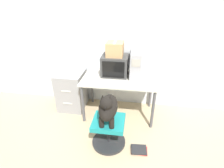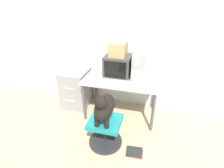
# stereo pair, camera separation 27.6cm
# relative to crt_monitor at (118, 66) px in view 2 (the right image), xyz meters

# --- Properties ---
(ground_plane) EXTENTS (12.00, 12.00, 0.00)m
(ground_plane) POSITION_rel_crt_monitor_xyz_m (0.10, -0.51, -0.93)
(ground_plane) COLOR tan
(wall_back) EXTENTS (8.00, 0.05, 2.60)m
(wall_back) POSITION_rel_crt_monitor_xyz_m (0.10, 0.30, 0.37)
(wall_back) COLOR silver
(wall_back) RESTS_ON ground_plane
(desk) EXTENTS (1.30, 0.74, 0.75)m
(desk) POSITION_rel_crt_monitor_xyz_m (0.10, -0.14, -0.27)
(desk) COLOR beige
(desk) RESTS_ON ground_plane
(crt_monitor) EXTENTS (0.46, 0.41, 0.36)m
(crt_monitor) POSITION_rel_crt_monitor_xyz_m (0.00, 0.00, 0.00)
(crt_monitor) COLOR #383838
(crt_monitor) RESTS_ON desk
(pc_tower) EXTENTS (0.18, 0.46, 0.46)m
(pc_tower) POSITION_rel_crt_monitor_xyz_m (0.37, -0.01, 0.05)
(pc_tower) COLOR #99999E
(pc_tower) RESTS_ON desk
(keyboard) EXTENTS (0.47, 0.16, 0.03)m
(keyboard) POSITION_rel_crt_monitor_xyz_m (0.02, -0.38, -0.17)
(keyboard) COLOR silver
(keyboard) RESTS_ON desk
(computer_mouse) EXTENTS (0.06, 0.04, 0.04)m
(computer_mouse) POSITION_rel_crt_monitor_xyz_m (0.31, -0.39, -0.16)
(computer_mouse) COLOR silver
(computer_mouse) RESTS_ON desk
(office_chair) EXTENTS (0.51, 0.51, 0.44)m
(office_chair) POSITION_rel_crt_monitor_xyz_m (0.03, -0.92, -0.69)
(office_chair) COLOR #262628
(office_chair) RESTS_ON ground_plane
(dog) EXTENTS (0.26, 0.52, 0.51)m
(dog) POSITION_rel_crt_monitor_xyz_m (0.03, -0.96, -0.24)
(dog) COLOR black
(dog) RESTS_ON office_chair
(filing_cabinet) EXTENTS (0.49, 0.56, 0.75)m
(filing_cabinet) POSITION_rel_crt_monitor_xyz_m (-0.84, -0.04, -0.55)
(filing_cabinet) COLOR gray
(filing_cabinet) RESTS_ON ground_plane
(cardboard_box) EXTENTS (0.28, 0.31, 0.24)m
(cardboard_box) POSITION_rel_crt_monitor_xyz_m (-0.00, 0.00, 0.30)
(cardboard_box) COLOR tan
(cardboard_box) RESTS_ON crt_monitor
(book_stack_floor) EXTENTS (0.24, 0.20, 0.04)m
(book_stack_floor) POSITION_rel_crt_monitor_xyz_m (0.50, -1.02, -0.91)
(book_stack_floor) COLOR red
(book_stack_floor) RESTS_ON ground_plane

